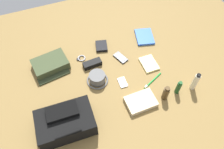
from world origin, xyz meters
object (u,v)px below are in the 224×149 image
object	(u,v)px
shampoo_bottle	(178,88)
sunglasses_case	(92,64)
lotion_bottle	(195,82)
bucket_hat	(97,78)
cell_phone	(121,58)
notepad	(149,64)
wallet	(101,46)
wristwatch	(81,58)
paperback_novel	(144,37)
folded_towel	(141,102)
backpack	(66,122)
toothbrush	(152,81)
cologne_bottle	(166,93)
media_player	(123,82)
toiletry_pouch	(51,65)

from	to	relation	value
shampoo_bottle	sunglasses_case	world-z (taller)	shampoo_bottle
shampoo_bottle	lotion_bottle	bearing A→B (deg)	175.56
bucket_hat	cell_phone	xyz separation A→B (m)	(-0.24, -0.14, -0.03)
notepad	wallet	bearing A→B (deg)	-46.34
bucket_hat	wristwatch	distance (m)	0.25
notepad	bucket_hat	bearing A→B (deg)	0.62
bucket_hat	sunglasses_case	world-z (taller)	bucket_hat
paperback_novel	sunglasses_case	distance (m)	0.51
lotion_bottle	wallet	bearing A→B (deg)	-51.52
bucket_hat	folded_towel	world-z (taller)	bucket_hat
wallet	backpack	bearing A→B (deg)	66.59
wristwatch	toothbrush	world-z (taller)	toothbrush
wristwatch	notepad	xyz separation A→B (m)	(-0.47, 0.24, 0.00)
lotion_bottle	wallet	distance (m)	0.76
lotion_bottle	cologne_bottle	bearing A→B (deg)	-0.11
shampoo_bottle	notepad	bearing A→B (deg)	-76.01
wristwatch	wallet	bearing A→B (deg)	-162.93
bucket_hat	paperback_novel	bearing A→B (deg)	-151.88
media_player	toothbrush	distance (m)	0.21
paperback_novel	toothbrush	size ratio (longest dim) A/B	1.18
paperback_novel	wristwatch	xyz separation A→B (m)	(0.56, 0.03, -0.00)
paperback_novel	toothbrush	bearing A→B (deg)	71.19
notepad	cell_phone	bearing A→B (deg)	-36.72
cologne_bottle	sunglasses_case	distance (m)	0.58
backpack	wallet	xyz separation A→B (m)	(-0.43, -0.56, -0.06)
toiletry_pouch	sunglasses_case	distance (m)	0.31
toiletry_pouch	media_player	size ratio (longest dim) A/B	3.19
paperback_novel	sunglasses_case	bearing A→B (deg)	13.87
shampoo_bottle	bucket_hat	bearing A→B (deg)	-30.44
paperback_novel	folded_towel	distance (m)	0.62
paperback_novel	notepad	size ratio (longest dim) A/B	1.39
media_player	shampoo_bottle	bearing A→B (deg)	147.63
lotion_bottle	media_player	xyz separation A→B (m)	(0.45, -0.22, -0.07)
media_player	toothbrush	world-z (taller)	toothbrush
toiletry_pouch	toothbrush	bearing A→B (deg)	149.13
notepad	paperback_novel	bearing A→B (deg)	-108.53
bucket_hat	folded_towel	size ratio (longest dim) A/B	0.78
cell_phone	folded_towel	distance (m)	0.41
wristwatch	cologne_bottle	bearing A→B (deg)	129.21
cell_phone	folded_towel	world-z (taller)	folded_towel
cell_phone	notepad	xyz separation A→B (m)	(-0.18, 0.14, 0.00)
media_player	wristwatch	world-z (taller)	same
backpack	cologne_bottle	world-z (taller)	backpack
backpack	bucket_hat	xyz separation A→B (m)	(-0.29, -0.26, -0.04)
folded_towel	cell_phone	bearing A→B (deg)	-93.07
toothbrush	notepad	bearing A→B (deg)	-108.82
shampoo_bottle	paperback_novel	distance (m)	0.56
toiletry_pouch	backpack	bearing A→B (deg)	89.48
shampoo_bottle	cologne_bottle	world-z (taller)	cologne_bottle
toothbrush	cologne_bottle	bearing A→B (deg)	98.22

